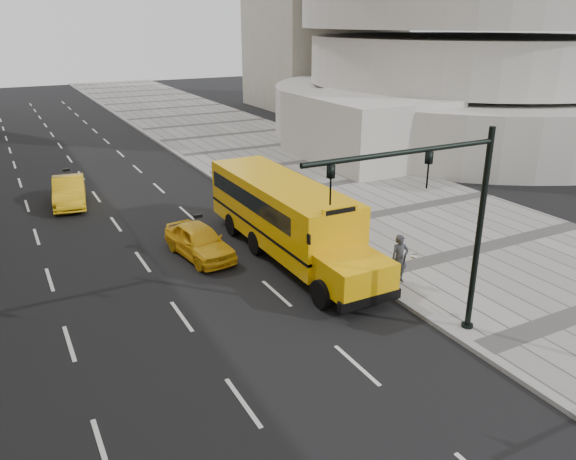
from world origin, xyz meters
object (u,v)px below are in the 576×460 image
taxi_far (69,191)px  pedestrian (400,259)px  traffic_signal (445,214)px  school_bus (284,212)px  taxi_near (199,241)px

taxi_far → pedestrian: 18.14m
traffic_signal → school_bus: bearing=94.7°
school_bus → pedestrian: bearing=-65.0°
taxi_near → taxi_far: 10.39m
taxi_near → traffic_signal: traffic_signal is taller
taxi_near → traffic_signal: 10.85m
taxi_near → taxi_far: bearing=103.0°
taxi_near → traffic_signal: size_ratio=0.63×
school_bus → taxi_far: (-6.93, 10.88, -1.04)m
taxi_far → pedestrian: pedestrian is taller
taxi_far → traffic_signal: 20.96m
taxi_far → pedestrian: bearing=-51.6°
taxi_far → traffic_signal: traffic_signal is taller
taxi_near → taxi_far: taxi_far is taller
taxi_near → pedestrian: bearing=-54.9°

